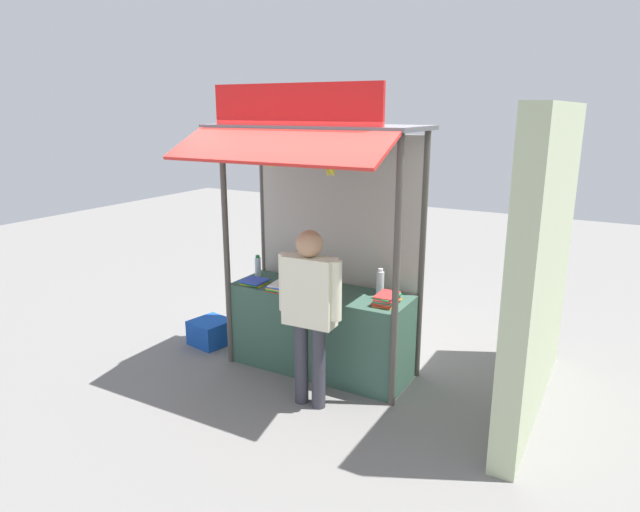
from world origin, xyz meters
TOP-DOWN VIEW (x-y plane):
  - ground_plane at (0.00, 0.00)m, footprint 20.00×20.00m
  - stall_counter at (0.00, 0.00)m, footprint 1.83×0.60m
  - stall_structure at (0.00, 0.06)m, footprint 2.03×1.39m
  - water_bottle_rear_center at (-0.82, 0.10)m, footprint 0.06×0.06m
  - water_bottle_back_right at (-0.20, 0.15)m, footprint 0.07×0.07m
  - water_bottle_back_left at (0.58, 0.15)m, footprint 0.07×0.07m
  - water_bottle_front_right at (-0.33, 0.08)m, footprint 0.09×0.09m
  - magazine_stack_center at (-0.36, -0.19)m, footprint 0.19×0.27m
  - magazine_stack_far_right at (0.74, -0.06)m, footprint 0.21×0.30m
  - magazine_stack_left at (-0.69, -0.14)m, footprint 0.26×0.26m
  - banana_bunch_inner_left at (-0.28, -0.40)m, footprint 0.10×0.10m
  - banana_bunch_rightmost at (0.33, -0.40)m, footprint 0.11×0.10m
  - vendor_person at (0.27, -0.66)m, footprint 0.61×0.23m
  - plastic_crate at (-1.40, -0.05)m, footprint 0.46×0.46m
  - neighbour_wall at (2.00, 0.30)m, footprint 0.20×2.40m

SIDE VIEW (x-z plane):
  - ground_plane at x=0.00m, z-range 0.00..0.00m
  - plastic_crate at x=-1.40m, z-range 0.00..0.28m
  - stall_counter at x=0.00m, z-range 0.00..0.86m
  - magazine_stack_left at x=-0.69m, z-range 0.86..0.90m
  - magazine_stack_center at x=-0.36m, z-range 0.86..0.92m
  - magazine_stack_far_right at x=0.74m, z-range 0.86..0.95m
  - water_bottle_rear_center at x=-0.82m, z-range 0.85..1.08m
  - vendor_person at x=0.27m, z-range 0.16..1.78m
  - water_bottle_back_right at x=-0.20m, z-range 0.85..1.11m
  - water_bottle_back_left at x=0.58m, z-range 0.85..1.11m
  - water_bottle_front_right at x=-0.33m, z-range 0.85..1.15m
  - neighbour_wall at x=2.00m, z-range 0.00..2.65m
  - stall_structure at x=0.00m, z-range 0.26..3.07m
  - banana_bunch_rightmost at x=0.33m, z-range 1.98..2.26m
  - banana_bunch_inner_left at x=-0.28m, z-range 2.04..2.28m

